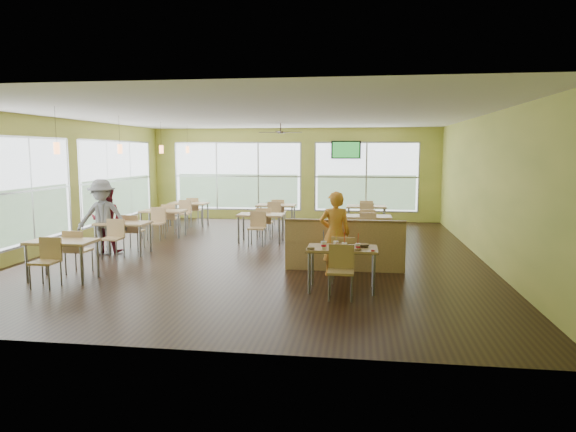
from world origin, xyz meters
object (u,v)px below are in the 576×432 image
object	(u,v)px
main_table	(342,254)
half_wall_divider	(345,245)
food_basket	(363,245)
man_plaid	(335,234)

from	to	relation	value
main_table	half_wall_divider	xyz separation A→B (m)	(0.00, 1.45, -0.11)
half_wall_divider	food_basket	bearing A→B (deg)	-75.69
food_basket	half_wall_divider	bearing A→B (deg)	104.31
man_plaid	food_basket	size ratio (longest dim) A/B	6.91
food_basket	man_plaid	bearing A→B (deg)	118.61
man_plaid	food_basket	distance (m)	1.10
main_table	food_basket	bearing A→B (deg)	13.92
half_wall_divider	man_plaid	size ratio (longest dim) A/B	1.46
main_table	man_plaid	xyz separation A→B (m)	(-0.18, 1.05, 0.19)
main_table	food_basket	size ratio (longest dim) A/B	6.41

